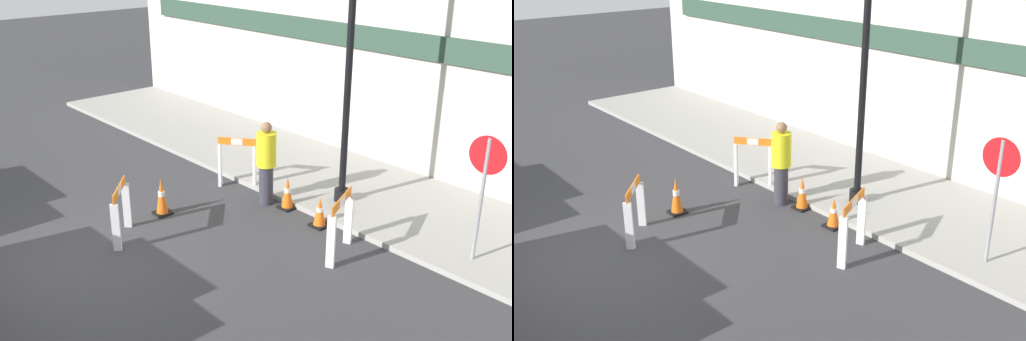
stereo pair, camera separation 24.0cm
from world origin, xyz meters
TOP-DOWN VIEW (x-y plane):
  - ground_plane at (0.00, 0.00)m, footprint 60.00×60.00m
  - sidewalk_slab at (0.00, 6.04)m, footprint 18.00×3.09m
  - storefront_facade at (0.00, 7.66)m, footprint 18.00×0.22m
  - stop_sign at (4.21, 5.13)m, footprint 0.60×0.06m
  - barricade_0 at (-0.26, 1.43)m, footprint 0.78×0.71m
  - barricade_1 at (2.60, 3.78)m, footprint 0.48×0.92m
  - barricade_2 at (-0.67, 4.35)m, footprint 0.71×0.58m
  - traffic_cone_0 at (1.69, 4.30)m, footprint 0.30×0.30m
  - traffic_cone_1 at (-0.61, 2.47)m, footprint 0.30×0.30m
  - traffic_cone_2 at (0.76, 4.40)m, footprint 0.30×0.30m
  - person_worker at (0.32, 4.25)m, footprint 0.49×0.49m

SIDE VIEW (x-z plane):
  - ground_plane at x=0.00m, z-range 0.00..0.00m
  - sidewalk_slab at x=0.00m, z-range 0.00..0.10m
  - traffic_cone_0 at x=1.69m, z-range -0.01..0.56m
  - traffic_cone_2 at x=0.76m, z-range -0.01..0.64m
  - traffic_cone_1 at x=-0.61m, z-range -0.01..0.71m
  - barricade_0 at x=-0.26m, z-range 0.05..1.04m
  - barricade_2 at x=-0.67m, z-range 0.04..1.11m
  - barricade_1 at x=2.60m, z-range 0.05..1.09m
  - person_worker at x=0.32m, z-range 0.05..1.71m
  - stop_sign at x=4.21m, z-range 0.45..2.51m
  - storefront_facade at x=0.00m, z-range 0.00..5.50m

